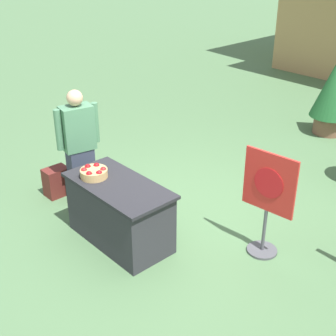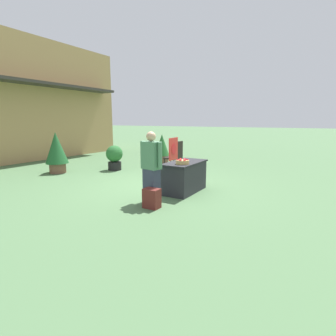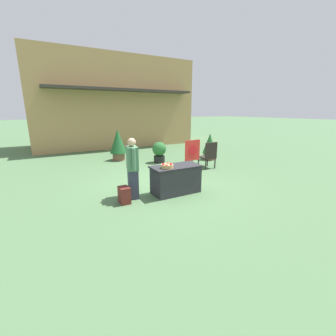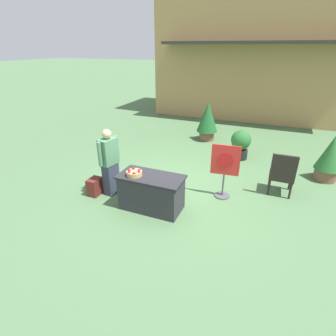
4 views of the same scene
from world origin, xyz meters
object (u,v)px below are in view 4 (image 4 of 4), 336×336
backpack (95,187)px  potted_plant_near_right (208,120)px  person_visitor (110,162)px  potted_plant_near_left (241,143)px  display_table (151,192)px  patio_chair (282,173)px  apple_basket (134,173)px  poster_board (225,169)px  potted_plant_far_left (330,157)px

backpack → potted_plant_near_right: size_ratio=0.29×
person_visitor → potted_plant_near_left: (2.51, 3.39, -0.31)m
display_table → patio_chair: 3.08m
apple_basket → potted_plant_near_right: potted_plant_near_right is taller
person_visitor → poster_board: size_ratio=1.24×
person_visitor → potted_plant_far_left: bearing=40.8°
person_visitor → potted_plant_far_left: 5.59m
potted_plant_near_left → potted_plant_far_left: bearing=-14.7°
person_visitor → potted_plant_near_right: (1.07, 4.75, -0.03)m
apple_basket → potted_plant_far_left: size_ratio=0.27×
backpack → person_visitor: bearing=34.6°
display_table → backpack: (-1.51, 0.00, -0.19)m
apple_basket → person_visitor: (-0.84, 0.34, -0.03)m
person_visitor → potted_plant_near_right: person_visitor is taller
patio_chair → potted_plant_near_right: bearing=38.7°
patio_chair → potted_plant_near_right: 4.23m
apple_basket → backpack: 1.34m
patio_chair → apple_basket: bearing=121.6°
display_table → person_visitor: size_ratio=0.87×
poster_board → potted_plant_near_right: 4.15m
display_table → potted_plant_far_left: size_ratio=1.13×
apple_basket → patio_chair: patio_chair is taller
potted_plant_near_left → display_table: bearing=-110.2°
backpack → potted_plant_far_left: potted_plant_far_left is taller
display_table → apple_basket: apple_basket is taller
potted_plant_near_right → potted_plant_far_left: potted_plant_near_right is taller
poster_board → potted_plant_near_left: 2.53m
apple_basket → potted_plant_far_left: (4.00, 3.11, -0.20)m
patio_chair → potted_plant_far_left: size_ratio=0.86×
apple_basket → backpack: bearing=174.7°
person_visitor → apple_basket: bearing=-10.7°
apple_basket → potted_plant_near_right: (0.22, 5.09, -0.06)m
apple_basket → patio_chair: size_ratio=0.31×
poster_board → potted_plant_near_right: (-1.44, 3.89, 0.07)m
patio_chair → potted_plant_near_left: size_ratio=1.16×
display_table → potted_plant_near_right: potted_plant_near_right is taller
display_table → potted_plant_near_right: bearing=91.3°
patio_chair → potted_plant_far_left: bearing=-40.9°
potted_plant_far_left → potted_plant_near_left: 2.42m
display_table → poster_board: 1.75m
person_visitor → potted_plant_far_left: size_ratio=1.30×
apple_basket → person_visitor: 0.91m
apple_basket → person_visitor: person_visitor is taller
potted_plant_near_right → potted_plant_far_left: (3.78, -1.98, -0.14)m
apple_basket → patio_chair: bearing=32.0°
backpack → potted_plant_far_left: size_ratio=0.34×
backpack → display_table: bearing=-0.0°
poster_board → potted_plant_far_left: bearing=123.6°
display_table → potted_plant_near_left: 3.86m
patio_chair → potted_plant_near_left: patio_chair is taller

